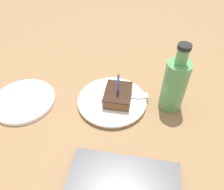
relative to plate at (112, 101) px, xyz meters
The scene contains 7 objects.
ground_plane 0.04m from the plate, 110.02° to the left, with size 2.40×2.40×0.04m.
plate is the anchor object (origin of this frame).
cake_slice 0.03m from the plate, ahead, with size 0.09×0.11×0.12m.
fork 0.06m from the plate, 14.88° to the left, with size 0.16×0.07×0.00m.
bottle 0.21m from the plate, ahead, with size 0.07×0.07×0.23m.
side_plate 0.30m from the plate, behind, with size 0.21×0.21×0.01m.
marble_board 0.30m from the plate, 75.41° to the right, with size 0.28×0.17×0.02m.
Camera 1 is at (0.09, -0.53, 0.54)m, focal length 35.00 mm.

